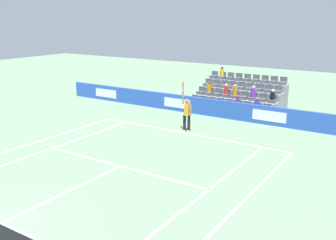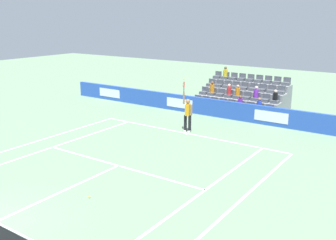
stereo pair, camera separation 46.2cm
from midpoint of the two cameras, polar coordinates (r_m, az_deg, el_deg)
line_baseline at (r=20.43m, az=3.59°, el=-2.00°), size 10.97×0.10×0.01m
line_service at (r=16.23m, az=-6.54°, el=-6.69°), size 8.23×0.10×0.01m
line_centre_service at (r=14.19m, az=-15.17°, el=-10.45°), size 0.10×6.40×0.01m
line_singles_sideline_left at (r=18.78m, az=-17.02°, el=-4.21°), size 0.10×11.89×0.01m
line_singles_sideline_right at (r=13.71m, az=5.51°, el=-10.91°), size 0.10×11.89×0.01m
line_doubles_sideline_left at (r=19.83m, az=-19.51°, el=-3.41°), size 0.10×11.89×0.01m
line_doubles_sideline_right at (r=13.18m, az=10.84°, el=-12.25°), size 0.10×11.89×0.01m
line_centre_mark at (r=20.35m, az=3.45°, el=-2.07°), size 0.10×0.20×0.01m
sponsor_barrier at (r=23.70m, az=8.62°, el=1.59°), size 24.46×0.22×1.07m
tennis_player at (r=20.54m, az=3.54°, el=0.95°), size 0.54×0.42×2.85m
stadium_stand at (r=26.27m, az=11.46°, el=3.10°), size 5.58×3.80×2.58m
loose_tennis_ball at (r=13.65m, az=-10.55°, el=-11.09°), size 0.07×0.07×0.07m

